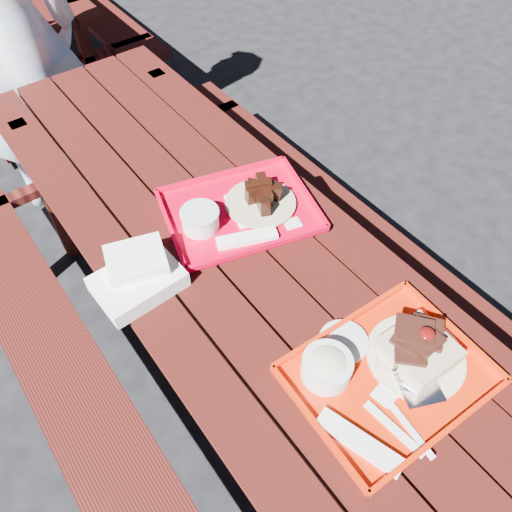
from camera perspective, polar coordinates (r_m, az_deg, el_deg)
name	(u,v)px	position (r m, az deg, el deg)	size (l,w,h in m)	color
ground	(235,359)	(2.13, -2.46, -11.68)	(60.00, 60.00, 0.00)	black
picnic_table_near	(229,278)	(1.66, -3.10, -2.54)	(1.41, 2.40, 0.75)	#42150C
near_tray	(384,365)	(1.27, 14.41, -11.97)	(0.48, 0.39, 0.15)	red
far_tray	(238,211)	(1.56, -2.08, 5.21)	(0.54, 0.47, 0.08)	red
white_cloth	(138,276)	(1.41, -13.38, -2.21)	(0.24, 0.21, 0.09)	white
person	(5,35)	(2.51, -26.72, 21.64)	(0.63, 0.42, 1.73)	#BCD9FA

